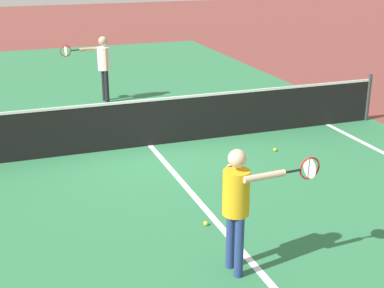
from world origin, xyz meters
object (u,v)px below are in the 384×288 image
net (149,122)px  tennis_ball_mid_court (206,223)px  tennis_ball_near_net (275,150)px  player_near (238,198)px  player_far (103,62)px

net → tennis_ball_mid_court: net is taller
tennis_ball_near_net → player_near: bearing=-124.1°
player_near → net: bearing=86.8°
player_near → tennis_ball_near_net: (2.45, 3.62, -0.95)m
tennis_ball_near_net → net: bearing=152.4°
player_far → tennis_ball_mid_court: player_far is taller
player_near → player_far: size_ratio=0.95×
player_far → tennis_ball_near_net: (2.35, -4.80, -1.00)m
player_far → tennis_ball_mid_court: 7.27m
player_near → tennis_ball_near_net: bearing=55.9°
player_near → tennis_ball_mid_court: bearing=86.3°
net → player_far: (-0.16, 3.66, 0.54)m
player_near → player_far: (0.10, 8.42, 0.05)m
player_near → player_far: bearing=89.3°
net → player_near: player_near is taller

